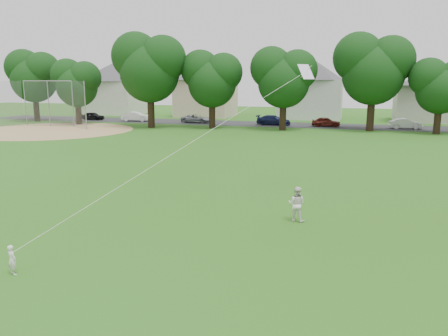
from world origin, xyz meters
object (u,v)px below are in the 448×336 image
(older_boy, at_px, (297,204))
(kite, at_px, (196,139))
(toddler, at_px, (12,260))
(baseball_backstop, at_px, (46,104))

(older_boy, xyz_separation_m, kite, (-3.72, -1.10, 2.54))
(toddler, xyz_separation_m, older_boy, (7.08, 7.16, 0.25))
(older_boy, distance_m, kite, 4.64)
(kite, bearing_deg, older_boy, 16.42)
(toddler, distance_m, kite, 7.48)
(baseball_backstop, bearing_deg, older_boy, -39.48)
(older_boy, relative_size, baseball_backstop, 0.11)
(kite, distance_m, baseball_backstop, 41.33)
(kite, height_order, baseball_backstop, kite)
(toddler, relative_size, baseball_backstop, 0.07)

